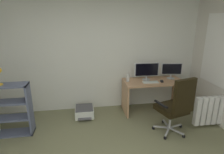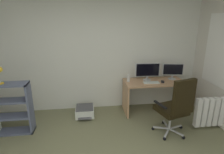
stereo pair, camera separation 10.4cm
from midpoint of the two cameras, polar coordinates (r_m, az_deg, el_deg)
The scene contains 11 objects.
wall_back at distance 4.34m, azimuth -4.70°, elevation 7.11°, with size 4.87×0.10×2.65m, color silver.
desk at distance 4.43m, azimuth 13.16°, elevation -3.70°, with size 1.34×0.63×0.74m.
monitor_main at distance 4.33m, azimuth 11.37°, elevation 1.98°, with size 0.56×0.18×0.40m.
monitor_secondary at distance 4.56m, azimuth 18.54°, elevation 2.01°, with size 0.47×0.18×0.37m.
keyboard at distance 4.22m, azimuth 12.48°, elevation -1.65°, with size 0.34×0.13×0.02m, color silver.
computer_mouse at distance 4.32m, azimuth 15.73°, elevation -1.38°, with size 0.06×0.10×0.03m, color black.
desktop_speaker at distance 4.21m, azimuth 5.70°, elevation -0.28°, with size 0.07×0.07×0.17m, color silver.
office_chair at distance 3.59m, azimuth 19.58°, elevation -8.25°, with size 0.63×0.68×1.14m.
desk_lamp at distance 3.77m, azimuth -30.17°, elevation 1.26°, with size 0.13×0.11×0.31m.
printer at distance 4.32m, azimuth -7.55°, elevation -10.21°, with size 0.41×0.50×0.21m.
radiator at distance 4.30m, azimuth 30.02°, elevation -9.03°, with size 0.93×0.10×0.59m.
Camera 2 is at (-0.15, -1.93, 2.10)m, focal length 30.21 mm.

